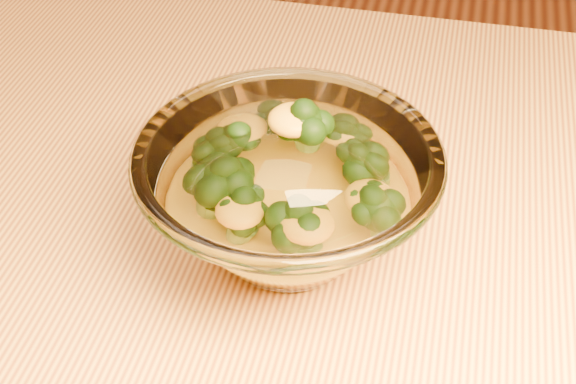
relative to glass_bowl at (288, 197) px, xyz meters
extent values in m
cube|color=gold|center=(0.06, -0.04, -0.07)|extent=(1.20, 0.80, 0.04)
cylinder|color=brown|center=(-0.48, 0.30, -0.44)|extent=(0.06, 0.06, 0.71)
ellipsoid|color=white|center=(0.00, 0.00, -0.04)|extent=(0.09, 0.09, 0.02)
torus|color=white|center=(0.00, 0.00, 0.03)|extent=(0.20, 0.20, 0.01)
ellipsoid|color=yellow|center=(0.00, 0.00, -0.02)|extent=(0.12, 0.12, 0.03)
camera|label=1|loc=(0.09, -0.39, 0.36)|focal=50.00mm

